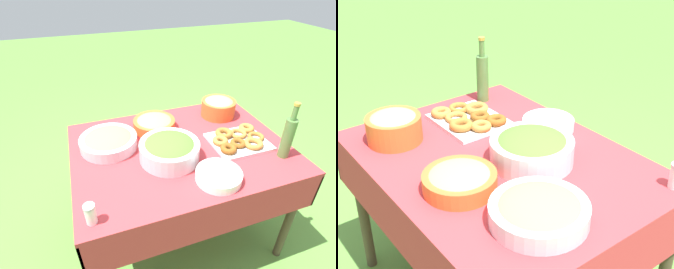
% 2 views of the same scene
% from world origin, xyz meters
% --- Properties ---
extents(ground_plane, '(14.00, 14.00, 0.00)m').
position_xyz_m(ground_plane, '(0.00, 0.00, 0.00)').
color(ground_plane, '#568C38').
extents(picnic_table, '(1.26, 0.95, 0.77)m').
position_xyz_m(picnic_table, '(0.00, 0.00, 0.67)').
color(picnic_table, '#B73338').
rests_on(picnic_table, ground_plane).
extents(salad_bowl, '(0.33, 0.33, 0.12)m').
position_xyz_m(salad_bowl, '(0.10, 0.08, 0.83)').
color(salad_bowl, silver).
rests_on(salad_bowl, picnic_table).
extents(pasta_bowl, '(0.24, 0.24, 0.13)m').
position_xyz_m(pasta_bowl, '(-0.40, -0.27, 0.84)').
color(pasta_bowl, '#E05B28').
rests_on(pasta_bowl, picnic_table).
extents(donut_platter, '(0.36, 0.30, 0.05)m').
position_xyz_m(donut_platter, '(-0.35, 0.08, 0.79)').
color(donut_platter, silver).
rests_on(donut_platter, picnic_table).
extents(plate_stack, '(0.23, 0.23, 0.05)m').
position_xyz_m(plate_stack, '(-0.08, 0.33, 0.79)').
color(plate_stack, white).
rests_on(plate_stack, picnic_table).
extents(olive_oil_bottle, '(0.06, 0.06, 0.33)m').
position_xyz_m(olive_oil_bottle, '(-0.52, 0.28, 0.90)').
color(olive_oil_bottle, '#4C7238').
rests_on(olive_oil_bottle, picnic_table).
extents(bread_bowl, '(0.27, 0.27, 0.08)m').
position_xyz_m(bread_bowl, '(0.09, -0.25, 0.81)').
color(bread_bowl, '#E05B28').
rests_on(bread_bowl, picnic_table).
extents(fruit_bowl, '(0.34, 0.34, 0.09)m').
position_xyz_m(fruit_bowl, '(0.40, -0.14, 0.81)').
color(fruit_bowl, silver).
rests_on(fruit_bowl, picnic_table).
extents(salt_shaker, '(0.05, 0.05, 0.10)m').
position_xyz_m(salt_shaker, '(0.55, 0.38, 0.82)').
color(salt_shaker, white).
rests_on(salt_shaker, picnic_table).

